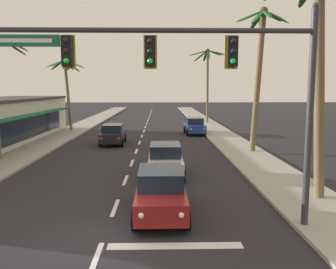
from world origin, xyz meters
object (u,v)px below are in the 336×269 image
traffic_signal_mast (204,71)px  palm_right_farthest (208,67)px  sedan_oncoming_far (113,134)px  palm_right_second (260,56)px  palm_right_nearest (320,35)px  sedan_parked_nearest_kerb (195,126)px  palm_left_third (66,77)px  sedan_lead_at_stop_bar (161,191)px  sedan_third_in_queue (165,159)px

traffic_signal_mast → palm_right_farthest: palm_right_farthest is taller
traffic_signal_mast → sedan_oncoming_far: bearing=106.3°
sedan_oncoming_far → palm_right_farthest: size_ratio=0.45×
sedan_oncoming_far → palm_right_second: size_ratio=0.44×
palm_right_second → palm_right_nearest: bearing=-94.1°
sedan_parked_nearest_kerb → palm_right_farthest: palm_right_farthest is taller
palm_left_third → palm_right_second: palm_right_second is taller
sedan_oncoming_far → sedan_parked_nearest_kerb: same height
sedan_lead_at_stop_bar → sedan_parked_nearest_kerb: size_ratio=0.99×
sedan_third_in_queue → palm_right_second: (6.78, 6.57, 6.05)m
palm_right_second → sedan_lead_at_stop_bar: bearing=-119.5°
traffic_signal_mast → sedan_parked_nearest_kerb: bearing=84.9°
traffic_signal_mast → palm_right_second: (5.69, 13.92, 1.74)m
sedan_parked_nearest_kerb → palm_left_third: 14.63m
palm_right_nearest → palm_right_farthest: size_ratio=0.98×
palm_right_nearest → palm_right_farthest: 32.94m
sedan_oncoming_far → palm_left_third: bearing=124.2°
sedan_lead_at_stop_bar → palm_right_second: size_ratio=0.44×
sedan_parked_nearest_kerb → sedan_lead_at_stop_bar: bearing=-98.7°
sedan_lead_at_stop_bar → sedan_third_in_queue: size_ratio=1.00×
palm_right_nearest → palm_right_farthest: (0.05, 32.93, 0.76)m
sedan_parked_nearest_kerb → palm_right_nearest: bearing=-82.8°
palm_left_third → palm_right_farthest: palm_right_farthest is taller
sedan_lead_at_stop_bar → sedan_third_in_queue: (0.27, 5.89, 0.00)m
sedan_oncoming_far → palm_right_nearest: 19.16m
traffic_signal_mast → palm_right_second: 15.14m
traffic_signal_mast → sedan_lead_at_stop_bar: size_ratio=2.31×
palm_left_third → palm_right_nearest: 29.03m
palm_right_second → palm_right_farthest: bearing=91.9°
traffic_signal_mast → sedan_parked_nearest_kerb: traffic_signal_mast is taller
palm_right_nearest → palm_right_farthest: bearing=89.9°
traffic_signal_mast → palm_left_third: (-11.34, 26.95, 0.72)m
sedan_lead_at_stop_bar → sedan_third_in_queue: 5.90m
sedan_oncoming_far → sedan_parked_nearest_kerb: bearing=40.8°
traffic_signal_mast → palm_left_third: bearing=112.8°
sedan_parked_nearest_kerb → palm_left_third: palm_left_third is taller
traffic_signal_mast → palm_right_nearest: bearing=30.6°
sedan_oncoming_far → palm_right_second: palm_right_second is taller
sedan_lead_at_stop_bar → palm_left_third: (-9.99, 25.49, 5.03)m
sedan_parked_nearest_kerb → palm_left_third: size_ratio=0.57×
palm_left_third → palm_right_nearest: bearing=-56.0°
traffic_signal_mast → sedan_parked_nearest_kerb: (2.18, 24.50, -4.31)m
palm_right_second → palm_left_third: bearing=142.6°
palm_right_nearest → sedan_lead_at_stop_bar: bearing=-167.1°
palm_left_third → sedan_third_in_queue: bearing=-62.4°
sedan_third_in_queue → sedan_oncoming_far: same height
sedan_third_in_queue → palm_right_nearest: size_ratio=0.46×
sedan_lead_at_stop_bar → sedan_parked_nearest_kerb: same height
sedan_lead_at_stop_bar → palm_right_second: bearing=60.5°
palm_right_second → sedan_parked_nearest_kerb: bearing=108.4°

